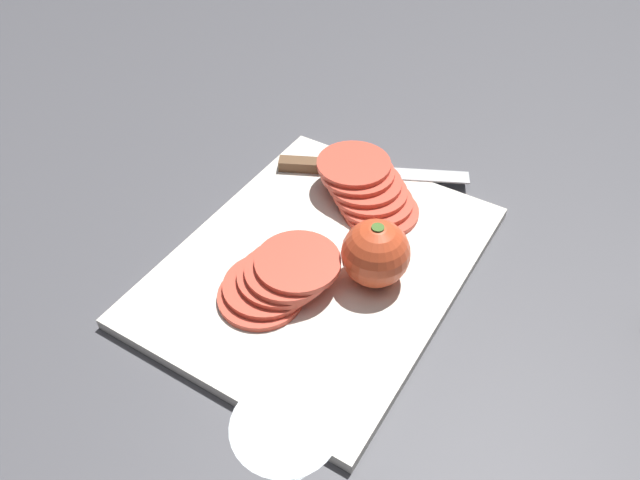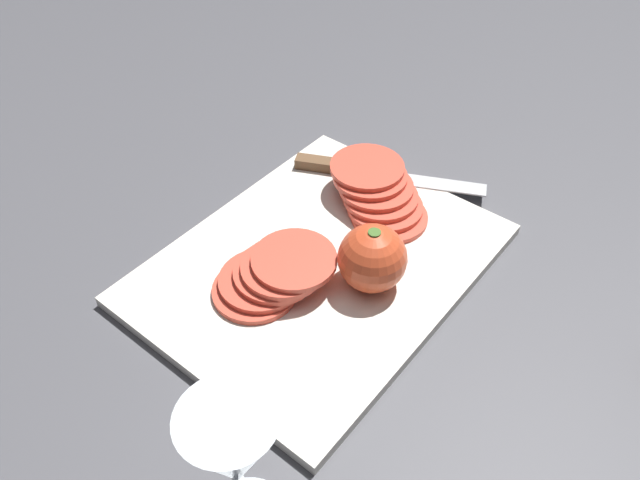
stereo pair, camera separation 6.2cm
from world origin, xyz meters
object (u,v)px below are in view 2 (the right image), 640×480
at_px(wine_glass, 234,457).
at_px(knife, 355,170).
at_px(tomato_slice_stack_near, 378,192).
at_px(whole_tomato, 372,258).
at_px(tomato_slice_stack_far, 273,274).

distance_m(wine_glass, knife, 0.45).
bearing_deg(tomato_slice_stack_near, whole_tomato, -148.10).
xyz_separation_m(wine_glass, whole_tomato, (0.26, 0.07, -0.06)).
xyz_separation_m(wine_glass, tomato_slice_stack_far, (0.19, 0.14, -0.08)).
height_order(wine_glass, tomato_slice_stack_near, wine_glass).
bearing_deg(wine_glass, whole_tomato, 14.53).
distance_m(tomato_slice_stack_near, tomato_slice_stack_far, 0.18).
relative_size(tomato_slice_stack_near, tomato_slice_stack_far, 1.09).
bearing_deg(whole_tomato, knife, 41.63).
relative_size(wine_glass, tomato_slice_stack_far, 1.22).
xyz_separation_m(tomato_slice_stack_near, tomato_slice_stack_far, (-0.18, 0.01, -0.00)).
bearing_deg(tomato_slice_stack_far, knife, 12.96).
height_order(whole_tomato, knife, whole_tomato).
xyz_separation_m(knife, tomato_slice_stack_far, (-0.21, -0.05, 0.01)).
relative_size(whole_tomato, knife, 0.32).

